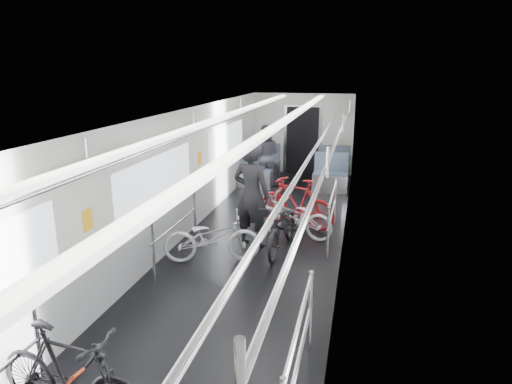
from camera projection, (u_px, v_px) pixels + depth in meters
The scene contains 8 objects.
car_shell at pixel (268, 175), 8.84m from camera, with size 3.02×14.01×2.41m.
bike_left_mid at pixel (71, 376), 4.06m from camera, with size 0.46×1.62×0.98m, color black.
bike_left_far at pixel (212, 237), 7.55m from camera, with size 0.56×1.60×0.84m, color #A9AAAE.
bike_right_mid at pixel (293, 216), 8.64m from camera, with size 0.55×1.57×0.82m, color silver.
bike_right_far at pixel (296, 203), 9.19m from camera, with size 0.48×1.69×1.02m, color maroon.
bike_aisle at pixel (283, 226), 8.01m from camera, with size 0.59×1.70×0.89m, color black.
person_standing at pixel (251, 195), 8.09m from camera, with size 0.69×0.46×1.90m, color black.
person_seated at pixel (265, 155), 12.41m from camera, with size 0.81×0.63×1.66m, color #333038.
Camera 1 is at (1.72, -6.67, 3.15)m, focal length 32.00 mm.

